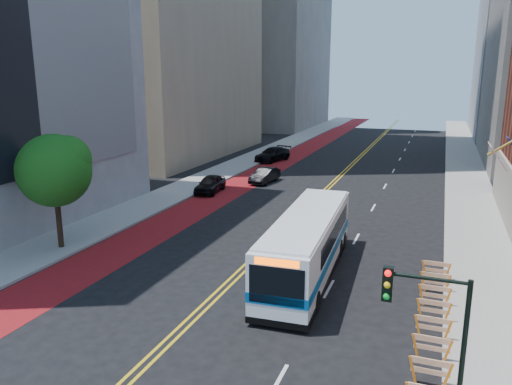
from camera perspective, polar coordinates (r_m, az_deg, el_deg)
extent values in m
plane|color=black|center=(21.28, -8.58, -15.24)|extent=(160.00, 160.00, 0.00)
cube|color=gray|center=(51.88, -4.23, 2.23)|extent=(4.00, 140.00, 0.15)
cube|color=gray|center=(47.37, 23.20, 0.07)|extent=(4.00, 140.00, 0.15)
cube|color=maroon|center=(50.41, -0.19, 1.85)|extent=(3.60, 140.00, 0.01)
cube|color=gold|center=(48.26, 8.64, 1.17)|extent=(0.14, 140.00, 0.01)
cube|color=gold|center=(48.19, 9.06, 1.13)|extent=(0.14, 140.00, 0.01)
cube|color=silver|center=(18.04, 2.49, -20.83)|extent=(0.14, 2.20, 0.01)
cube|color=silver|center=(24.84, 8.32, -10.83)|extent=(0.14, 2.20, 0.01)
cube|color=silver|center=(32.19, 11.38, -5.20)|extent=(0.14, 2.20, 0.01)
cube|color=silver|center=(39.79, 13.26, -1.68)|extent=(0.14, 2.20, 0.01)
cube|color=silver|center=(47.53, 14.52, 0.70)|extent=(0.14, 2.20, 0.01)
cube|color=silver|center=(55.34, 15.43, 2.41)|extent=(0.14, 2.20, 0.01)
cube|color=silver|center=(63.19, 16.12, 3.70)|extent=(0.14, 2.20, 0.01)
cube|color=silver|center=(71.08, 16.65, 4.70)|extent=(0.14, 2.20, 0.01)
cube|color=silver|center=(78.99, 17.08, 5.50)|extent=(0.14, 2.20, 0.01)
cube|color=silver|center=(86.92, 17.44, 6.16)|extent=(0.14, 2.20, 0.01)
cube|color=silver|center=(94.86, 17.73, 6.70)|extent=(0.14, 2.20, 0.01)
cube|color=silver|center=(102.81, 17.98, 7.16)|extent=(0.14, 2.20, 0.01)
cube|color=black|center=(37.64, 27.18, -1.99)|extent=(0.35, 2.80, 2.20)
cube|color=#B21419|center=(24.58, 25.84, 3.78)|extent=(0.75, 1.90, 1.05)
cube|color=navy|center=(25.01, 27.14, 5.06)|extent=(0.39, 0.85, 0.52)
cube|color=orange|center=(18.49, 17.47, -18.75)|extent=(0.32, 0.06, 0.99)
cube|color=orange|center=(18.51, 21.06, -19.03)|extent=(0.32, 0.06, 0.99)
cube|color=orange|center=(18.29, 19.37, -17.83)|extent=(1.25, 0.05, 0.22)
cube|color=orange|center=(18.47, 19.28, -18.76)|extent=(1.25, 0.05, 0.18)
cube|color=orange|center=(19.83, 17.75, -16.42)|extent=(0.32, 0.06, 0.99)
cube|color=orange|center=(19.84, 21.06, -16.68)|extent=(0.32, 0.06, 0.99)
cube|color=orange|center=(19.64, 19.50, -15.54)|extent=(1.25, 0.05, 0.22)
cube|color=orange|center=(19.80, 19.42, -16.43)|extent=(1.25, 0.05, 0.18)
cube|color=orange|center=(21.19, 17.99, -14.39)|extent=(0.32, 0.06, 0.99)
cube|color=orange|center=(21.21, 21.05, -14.63)|extent=(0.32, 0.06, 0.99)
cube|color=orange|center=(21.02, 19.61, -13.54)|extent=(1.25, 0.05, 0.22)
cube|color=orange|center=(21.17, 19.53, -14.39)|extent=(1.25, 0.05, 0.18)
cube|color=orange|center=(22.58, 18.20, -12.60)|extent=(0.32, 0.06, 0.99)
cube|color=orange|center=(22.60, 21.05, -12.83)|extent=(0.32, 0.06, 0.99)
cube|color=orange|center=(22.42, 19.70, -11.80)|extent=(1.25, 0.05, 0.22)
cube|color=orange|center=(22.56, 19.63, -12.60)|extent=(1.25, 0.05, 0.18)
cube|color=orange|center=(23.99, 18.38, -11.02)|extent=(0.32, 0.06, 0.99)
cube|color=orange|center=(24.01, 21.04, -11.24)|extent=(0.32, 0.06, 0.99)
cube|color=orange|center=(23.84, 19.79, -10.26)|extent=(1.25, 0.05, 0.22)
cube|color=orange|center=(23.97, 19.72, -11.02)|extent=(1.25, 0.05, 0.18)
cube|color=orange|center=(25.42, 18.53, -9.62)|extent=(0.32, 0.06, 0.99)
cube|color=orange|center=(25.43, 21.04, -9.82)|extent=(0.32, 0.06, 0.99)
cube|color=orange|center=(25.27, 19.86, -8.89)|extent=(1.25, 0.05, 0.22)
cube|color=orange|center=(25.40, 19.80, -9.62)|extent=(1.25, 0.05, 0.18)
cube|color=orange|center=(26.86, 18.67, -8.37)|extent=(0.32, 0.06, 0.99)
cube|color=orange|center=(26.87, 21.04, -8.56)|extent=(0.32, 0.06, 0.99)
cube|color=orange|center=(26.72, 19.92, -7.67)|extent=(1.25, 0.05, 0.22)
cube|color=orange|center=(26.84, 19.86, -8.37)|extent=(1.25, 0.05, 0.18)
cylinder|color=black|center=(31.45, -21.59, -3.02)|extent=(0.32, 0.32, 3.20)
sphere|color=#124D10|center=(30.78, -22.07, 2.34)|extent=(4.20, 4.20, 4.20)
sphere|color=#124D10|center=(30.58, -20.83, 3.53)|extent=(2.80, 2.80, 2.80)
sphere|color=#124D10|center=(30.84, -23.19, 3.02)|extent=(2.40, 2.40, 2.40)
cylinder|color=black|center=(14.80, 22.42, -18.20)|extent=(0.14, 0.14, 5.00)
cylinder|color=black|center=(13.70, 19.11, -9.27)|extent=(2.00, 0.10, 0.10)
cube|color=black|center=(13.85, 14.82, -10.05)|extent=(0.28, 0.22, 0.95)
sphere|color=red|center=(13.59, 14.85, -8.92)|extent=(0.18, 0.18, 0.18)
sphere|color=yellow|center=(13.72, 14.76, -10.20)|extent=(0.18, 0.18, 0.18)
sphere|color=#0CA526|center=(13.85, 14.68, -11.45)|extent=(0.18, 0.18, 0.18)
cube|color=white|center=(25.51, 5.87, -5.83)|extent=(3.21, 12.05, 2.83)
cube|color=#084E90|center=(25.65, 5.85, -6.72)|extent=(3.25, 12.09, 0.45)
cube|color=black|center=(26.10, 6.25, -4.30)|extent=(3.07, 8.48, 0.94)
cube|color=black|center=(20.05, 2.37, -10.63)|extent=(2.28, 0.22, 1.59)
cube|color=black|center=(30.98, 8.12, -1.59)|extent=(2.07, 0.21, 0.99)
cube|color=#FF5905|center=(19.65, 2.40, -7.99)|extent=(1.81, 0.17, 0.30)
cube|color=white|center=(25.07, 5.95, -2.67)|extent=(3.05, 11.45, 0.12)
cube|color=black|center=(26.01, 5.79, -8.78)|extent=(3.24, 12.08, 0.30)
cylinder|color=black|center=(22.81, 0.85, -11.62)|extent=(0.35, 1.01, 0.99)
cylinder|color=black|center=(22.32, 6.77, -12.31)|extent=(0.35, 1.01, 0.99)
cylinder|color=black|center=(29.24, 4.89, -5.89)|extent=(0.35, 1.01, 0.99)
cylinder|color=black|center=(28.86, 9.46, -6.29)|extent=(0.35, 1.01, 0.99)
cylinder|color=black|center=(30.57, 5.48, -5.03)|extent=(0.35, 1.01, 0.99)
cylinder|color=black|center=(30.20, 9.85, -5.41)|extent=(0.35, 1.01, 0.99)
imported|color=black|center=(43.75, -5.25, 0.99)|extent=(2.14, 4.51, 1.49)
imported|color=black|center=(47.49, 1.01, 1.98)|extent=(1.91, 4.38, 1.40)
imported|color=black|center=(59.33, 1.91, 4.39)|extent=(3.54, 5.86, 1.59)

